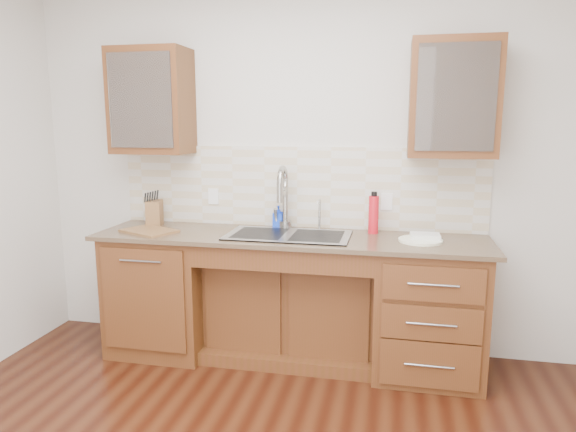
% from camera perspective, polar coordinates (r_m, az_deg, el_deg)
% --- Properties ---
extents(wall_back, '(4.00, 0.10, 2.70)m').
position_cam_1_polar(wall_back, '(3.83, 1.23, 5.48)').
color(wall_back, beige).
rests_on(wall_back, ground).
extents(base_cabinet_left, '(0.70, 0.62, 0.88)m').
position_cam_1_polar(base_cabinet_left, '(3.97, -13.57, -8.09)').
color(base_cabinet_left, '#593014').
rests_on(base_cabinet_left, ground).
extents(base_cabinet_center, '(1.20, 0.44, 0.70)m').
position_cam_1_polar(base_cabinet_center, '(3.79, 0.41, -10.12)').
color(base_cabinet_center, '#593014').
rests_on(base_cabinet_center, ground).
extents(base_cabinet_right, '(0.70, 0.62, 0.88)m').
position_cam_1_polar(base_cabinet_right, '(3.62, 15.28, -10.00)').
color(base_cabinet_right, '#593014').
rests_on(base_cabinet_right, ground).
extents(countertop, '(2.70, 0.65, 0.03)m').
position_cam_1_polar(countertop, '(3.53, 0.08, -2.40)').
color(countertop, '#84705B').
rests_on(countertop, base_cabinet_left).
extents(backsplash, '(2.70, 0.02, 0.59)m').
position_cam_1_polar(backsplash, '(3.78, 1.05, 3.22)').
color(backsplash, beige).
rests_on(backsplash, wall_back).
extents(sink, '(0.84, 0.46, 0.19)m').
position_cam_1_polar(sink, '(3.53, 0.03, -3.56)').
color(sink, '#9E9EA5').
rests_on(sink, countertop).
extents(faucet, '(0.04, 0.04, 0.40)m').
position_cam_1_polar(faucet, '(3.71, -0.30, 1.60)').
color(faucet, '#999993').
rests_on(faucet, countertop).
extents(filter_tap, '(0.02, 0.02, 0.24)m').
position_cam_1_polar(filter_tap, '(3.69, 3.53, 0.28)').
color(filter_tap, '#999993').
rests_on(filter_tap, countertop).
extents(upper_cabinet_left, '(0.55, 0.34, 0.75)m').
position_cam_1_polar(upper_cabinet_left, '(3.94, -14.91, 12.20)').
color(upper_cabinet_left, '#593014').
rests_on(upper_cabinet_left, wall_back).
extents(upper_cabinet_right, '(0.55, 0.34, 0.75)m').
position_cam_1_polar(upper_cabinet_right, '(3.55, 17.88, 12.29)').
color(upper_cabinet_right, '#593014').
rests_on(upper_cabinet_right, wall_back).
extents(outlet_left, '(0.08, 0.01, 0.12)m').
position_cam_1_polar(outlet_left, '(3.95, -8.29, 2.18)').
color(outlet_left, white).
rests_on(outlet_left, backsplash).
extents(outlet_right, '(0.08, 0.01, 0.12)m').
position_cam_1_polar(outlet_right, '(3.72, 10.91, 1.58)').
color(outlet_right, white).
rests_on(outlet_right, backsplash).
extents(soap_bottle, '(0.08, 0.08, 0.16)m').
position_cam_1_polar(soap_bottle, '(3.78, -1.05, -0.05)').
color(soap_bottle, blue).
rests_on(soap_bottle, countertop).
extents(water_bottle, '(0.08, 0.08, 0.26)m').
position_cam_1_polar(water_bottle, '(3.62, 9.48, 0.14)').
color(water_bottle, red).
rests_on(water_bottle, countertop).
extents(plate, '(0.30, 0.30, 0.02)m').
position_cam_1_polar(plate, '(3.46, 14.51, -2.63)').
color(plate, white).
rests_on(plate, countertop).
extents(dish_towel, '(0.19, 0.14, 0.03)m').
position_cam_1_polar(dish_towel, '(3.49, 14.99, -2.15)').
color(dish_towel, white).
rests_on(dish_towel, plate).
extents(knife_block, '(0.14, 0.19, 0.19)m').
position_cam_1_polar(knife_block, '(3.99, -14.61, 0.33)').
color(knife_block, brown).
rests_on(knife_block, countertop).
extents(cutting_board, '(0.44, 0.38, 0.02)m').
position_cam_1_polar(cutting_board, '(3.76, -15.17, -1.61)').
color(cutting_board, brown).
rests_on(cutting_board, countertop).
extents(cup_left_a, '(0.14, 0.14, 0.09)m').
position_cam_1_polar(cup_left_a, '(3.96, -15.43, 11.34)').
color(cup_left_a, white).
rests_on(cup_left_a, upper_cabinet_left).
extents(cup_left_b, '(0.12, 0.12, 0.09)m').
position_cam_1_polar(cup_left_b, '(3.89, -13.22, 11.47)').
color(cup_left_b, silver).
rests_on(cup_left_b, upper_cabinet_left).
extents(cup_right_a, '(0.15, 0.15, 0.09)m').
position_cam_1_polar(cup_right_a, '(3.54, 15.86, 11.52)').
color(cup_right_a, white).
rests_on(cup_right_a, upper_cabinet_right).
extents(cup_right_b, '(0.12, 0.12, 0.10)m').
position_cam_1_polar(cup_right_b, '(3.55, 19.06, 11.40)').
color(cup_right_b, white).
rests_on(cup_right_b, upper_cabinet_right).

